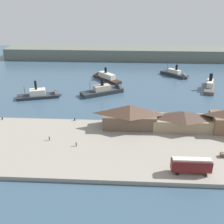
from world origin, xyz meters
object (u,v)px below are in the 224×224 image
pedestrian_at_waters_edge (49,138)px  ferry_near_quay (177,74)px  pedestrian_walking_east (76,144)px  ferry_shed_east_terminal (183,120)px  ferry_outer_harbor (210,85)px  ferry_moored_east (107,90)px  ferry_departing_north (105,77)px  ferry_mid_harbor (44,95)px  mooring_post_center_west (2,118)px  ferry_shed_west_terminal (130,116)px  mooring_post_center_east (75,120)px  street_tram (191,165)px

pedestrian_at_waters_edge → ferry_near_quay: ferry_near_quay is taller
pedestrian_walking_east → pedestrian_at_waters_edge: 9.99m
ferry_shed_east_terminal → ferry_outer_harbor: ferry_outer_harbor is taller
pedestrian_at_waters_edge → ferry_moored_east: size_ratio=0.07×
ferry_departing_north → ferry_near_quay: bearing=10.4°
ferry_mid_harbor → ferry_outer_harbor: bearing=12.8°
mooring_post_center_west → ferry_outer_harbor: ferry_outer_harbor is taller
ferry_shed_west_terminal → mooring_post_center_east: ferry_shed_west_terminal is taller
pedestrian_walking_east → ferry_near_quay: ferry_near_quay is taller
ferry_shed_west_terminal → pedestrian_at_waters_edge: bearing=-156.9°
ferry_shed_west_terminal → mooring_post_center_east: 21.37m
street_tram → mooring_post_center_east: size_ratio=11.71×
ferry_moored_east → mooring_post_center_west: bearing=-136.5°
ferry_departing_north → ferry_outer_harbor: 57.58m
pedestrian_walking_east → ferry_mid_harbor: size_ratio=0.07×
mooring_post_center_east → ferry_mid_harbor: ferry_mid_harbor is taller
ferry_departing_north → ferry_mid_harbor: ferry_mid_harbor is taller
ferry_mid_harbor → ferry_moored_east: bearing=14.1°
pedestrian_walking_east → mooring_post_center_west: size_ratio=1.75×
ferry_shed_west_terminal → pedestrian_walking_east: (-16.71, -14.39, -3.60)m
pedestrian_at_waters_edge → ferry_departing_north: bearing=80.8°
ferry_near_quay → ferry_shed_west_terminal: bearing=-111.8°
mooring_post_center_west → mooring_post_center_east: (27.81, 0.57, 0.00)m
mooring_post_center_east → ferry_outer_harbor: 77.96m
ferry_near_quay → ferry_moored_east: 50.28m
pedestrian_at_waters_edge → mooring_post_center_west: bearing=146.6°
mooring_post_center_east → ferry_departing_north: ferry_departing_north is taller
street_tram → ferry_outer_harbor: bearing=71.5°
ferry_departing_north → mooring_post_center_west: bearing=-120.0°
ferry_near_quay → ferry_moored_east: bearing=-141.2°
pedestrian_walking_east → ferry_near_quay: bearing=62.1°
ferry_shed_west_terminal → ferry_departing_north: (-14.15, 62.78, -4.05)m
pedestrian_at_waters_edge → ferry_departing_north: size_ratio=0.08×
pedestrian_at_waters_edge → mooring_post_center_west: (-22.27, 14.70, -0.25)m
ferry_shed_west_terminal → pedestrian_at_waters_edge: size_ratio=12.52×
pedestrian_walking_east → ferry_shed_west_terminal: bearing=40.7°
mooring_post_center_east → street_tram: bearing=-39.7°
street_tram → ferry_near_quay: bearing=83.0°
ferry_departing_north → ferry_moored_east: size_ratio=0.87×
mooring_post_center_east → ferry_outer_harbor: ferry_outer_harbor is taller
ferry_shed_west_terminal → ferry_outer_harbor: (42.08, 50.41, -3.98)m
ferry_shed_west_terminal → ferry_shed_east_terminal: ferry_shed_west_terminal is taller
pedestrian_walking_east → ferry_departing_north: (2.56, 77.17, -0.45)m
pedestrian_at_waters_edge → ferry_near_quay: bearing=56.4°
mooring_post_center_west → ferry_departing_north: 68.47m
mooring_post_center_west → pedestrian_walking_east: bearing=-29.4°
pedestrian_at_waters_edge → ferry_mid_harbor: ferry_mid_harbor is taller
mooring_post_center_east → ferry_moored_east: ferry_moored_east is taller
pedestrian_walking_east → mooring_post_center_east: size_ratio=1.75×
ferry_moored_east → pedestrian_walking_east: bearing=-96.1°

